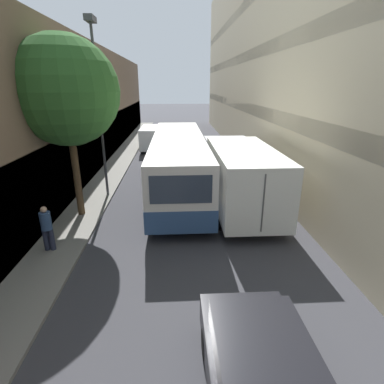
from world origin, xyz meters
name	(u,v)px	position (x,y,z in m)	size (l,w,h in m)	color
ground_plane	(188,196)	(0.00, 15.00, 0.00)	(150.00, 150.00, 0.00)	#38383D
sidewalk_left	(95,196)	(-4.64, 15.00, 0.05)	(1.74, 60.00, 0.10)	gray
building_left_shopfront	(42,125)	(-6.60, 15.00, 3.54)	(2.40, 60.00, 7.79)	brown
building_right_apartment	(316,29)	(5.53, 15.00, 7.52)	(2.40, 60.00, 15.09)	beige
car_hatchback	(262,377)	(0.77, 4.41, 0.73)	(1.79, 3.84, 1.44)	black
bus	(179,162)	(-0.44, 15.86, 1.52)	(2.55, 11.56, 2.84)	silver
box_truck	(238,172)	(2.24, 13.87, 1.55)	(2.46, 8.42, 2.80)	silver
panel_van	(153,137)	(-2.46, 26.48, 1.06)	(1.99, 4.30, 1.90)	silver
pedestrian	(47,227)	(-4.82, 9.86, 0.94)	(0.36, 0.34, 1.55)	#23283D
street_lamp	(96,81)	(-4.02, 15.14, 5.44)	(0.36, 0.80, 7.87)	#38383D
street_tree_left	(65,92)	(-4.64, 12.80, 5.03)	(4.02, 4.02, 6.95)	#4C3823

